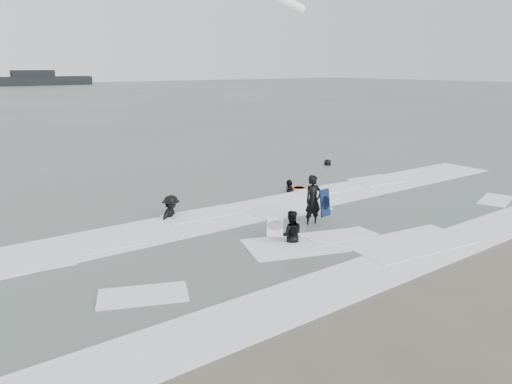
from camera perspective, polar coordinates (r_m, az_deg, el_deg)
ground at (r=14.54m, az=11.83°, el=-8.15°), size 320.00×320.00×0.00m
surfer_centre at (r=17.70m, az=6.48°, el=-3.82°), size 0.71×0.50×1.83m
surfer_wading at (r=15.95m, az=3.97°, el=-5.82°), size 0.99×0.94×1.62m
surfer_breaker at (r=18.53m, az=-9.62°, el=-3.11°), size 1.31×1.17×1.76m
surfer_right_near at (r=22.26m, az=3.83°, el=0.02°), size 1.06×0.93×1.71m
surfer_right_far at (r=28.23m, az=8.16°, el=2.95°), size 0.88×0.87×1.54m
surf_foam at (r=17.03m, az=2.59°, el=-4.33°), size 30.03×9.06×0.09m
bodyboards at (r=18.55m, az=5.05°, el=-1.33°), size 6.10×5.74×1.25m
vessel_horizon at (r=154.41m, az=-24.08°, el=11.61°), size 30.90×5.52×4.19m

